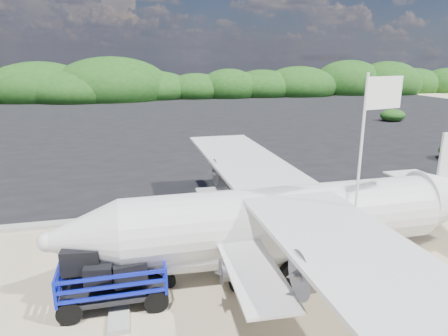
% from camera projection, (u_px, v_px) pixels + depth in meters
% --- Properties ---
extents(ground, '(160.00, 160.00, 0.00)m').
position_uv_depth(ground, '(273.00, 270.00, 12.11)').
color(ground, beige).
extents(asphalt_apron, '(90.00, 50.00, 0.04)m').
position_uv_depth(asphalt_apron, '(170.00, 122.00, 40.23)').
color(asphalt_apron, '#B2B2B2').
rests_on(asphalt_apron, ground).
extents(vegetation_band, '(124.00, 8.00, 4.40)m').
position_uv_depth(vegetation_band, '(153.00, 98.00, 63.67)').
color(vegetation_band, '#B2B2B2').
rests_on(vegetation_band, ground).
extents(baggage_cart, '(2.91, 1.67, 1.45)m').
position_uv_depth(baggage_cart, '(115.00, 304.00, 10.43)').
color(baggage_cart, '#0C1ABE').
rests_on(baggage_cart, ground).
extents(flagpole, '(1.26, 0.73, 5.88)m').
position_uv_depth(flagpole, '(347.00, 295.00, 10.83)').
color(flagpole, white).
rests_on(flagpole, ground).
extents(signboard, '(1.56, 0.16, 1.28)m').
position_uv_depth(signboard, '(363.00, 277.00, 11.71)').
color(signboard, '#562B18').
rests_on(signboard, ground).
extents(crew_a, '(0.58, 0.38, 1.57)m').
position_uv_depth(crew_a, '(280.00, 229.00, 13.09)').
color(crew_a, '#111A41').
rests_on(crew_a, ground).
extents(crew_b, '(0.89, 0.73, 1.67)m').
position_uv_depth(crew_b, '(249.00, 226.00, 13.24)').
color(crew_b, '#111A41').
rests_on(crew_b, ground).
extents(aircraft_large, '(17.05, 17.05, 5.08)m').
position_uv_depth(aircraft_large, '(306.00, 121.00, 40.41)').
color(aircraft_large, '#B2B2B2').
rests_on(aircraft_large, ground).
extents(aircraft_small, '(6.81, 6.81, 2.35)m').
position_uv_depth(aircraft_small, '(96.00, 125.00, 37.94)').
color(aircraft_small, '#B2B2B2').
rests_on(aircraft_small, ground).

